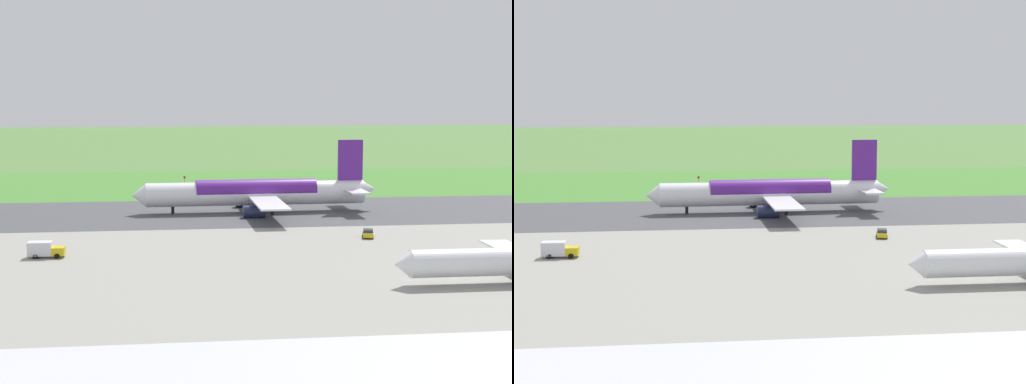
% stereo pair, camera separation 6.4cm
% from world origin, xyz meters
% --- Properties ---
extents(ground_plane, '(800.00, 800.00, 0.00)m').
position_xyz_m(ground_plane, '(0.00, 0.00, 0.00)').
color(ground_plane, '#547F3D').
extents(runway_asphalt, '(600.00, 40.37, 0.06)m').
position_xyz_m(runway_asphalt, '(0.00, 0.00, 0.03)').
color(runway_asphalt, '#47474C').
rests_on(runway_asphalt, ground).
extents(apron_concrete, '(440.00, 110.00, 0.05)m').
position_xyz_m(apron_concrete, '(0.00, 70.56, 0.03)').
color(apron_concrete, gray).
rests_on(apron_concrete, ground).
extents(grass_verge_foreground, '(600.00, 80.00, 0.04)m').
position_xyz_m(grass_verge_foreground, '(0.00, -49.88, 0.02)').
color(grass_verge_foreground, '#478534').
rests_on(grass_verge_foreground, ground).
extents(airliner_main, '(54.03, 44.11, 15.88)m').
position_xyz_m(airliner_main, '(-11.44, -0.01, 4.35)').
color(airliner_main, white).
rests_on(airliner_main, ground).
extents(service_truck_baggage, '(5.88, 2.49, 2.65)m').
position_xyz_m(service_truck_baggage, '(28.16, 43.29, 1.40)').
color(service_truck_baggage, gold).
rests_on(service_truck_baggage, ground).
extents(service_car_ops, '(2.65, 4.49, 1.62)m').
position_xyz_m(service_car_ops, '(-27.94, 32.26, 0.84)').
color(service_car_ops, gold).
rests_on(service_car_ops, ground).
extents(no_stopping_sign, '(0.60, 0.10, 2.79)m').
position_xyz_m(no_stopping_sign, '(3.34, -48.71, 1.65)').
color(no_stopping_sign, slate).
rests_on(no_stopping_sign, ground).
extents(traffic_cone_orange, '(0.40, 0.40, 0.55)m').
position_xyz_m(traffic_cone_orange, '(7.75, -48.36, 0.28)').
color(traffic_cone_orange, orange).
rests_on(traffic_cone_orange, ground).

